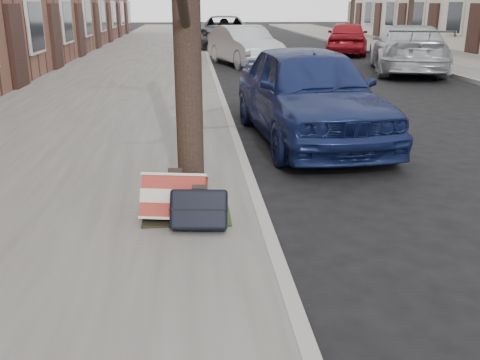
{
  "coord_description": "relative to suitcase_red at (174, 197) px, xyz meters",
  "views": [
    {
      "loc": [
        -1.91,
        -3.86,
        2.12
      ],
      "look_at": [
        -1.5,
        0.8,
        0.57
      ],
      "focal_mm": 40.0,
      "sensor_mm": 36.0,
      "label": 1
    }
  ],
  "objects": [
    {
      "name": "far_sidewalk",
      "position": [
        9.91,
        14.04,
        -0.3
      ],
      "size": [
        4.0,
        70.0,
        0.12
      ],
      "primitive_type": "cube",
      "color": "gray",
      "rests_on": "ground"
    },
    {
      "name": "car_near_mid",
      "position": [
        2.07,
        14.35,
        0.33
      ],
      "size": [
        2.5,
        4.37,
        1.36
      ],
      "primitive_type": "imported",
      "rotation": [
        0.0,
        0.0,
        0.27
      ],
      "color": "#A7ABAF",
      "rests_on": "ground"
    },
    {
      "name": "ground",
      "position": [
        2.11,
        -0.96,
        -0.36
      ],
      "size": [
        120.0,
        120.0,
        0.0
      ],
      "primitive_type": "plane",
      "color": "black",
      "rests_on": "ground"
    },
    {
      "name": "car_near_back",
      "position": [
        1.81,
        21.36,
        0.41
      ],
      "size": [
        2.79,
        5.62,
        1.53
      ],
      "primitive_type": "imported",
      "rotation": [
        0.0,
        0.0,
        -0.04
      ],
      "color": "#3A3A3F",
      "rests_on": "ground"
    },
    {
      "name": "dirt_patch",
      "position": [
        0.11,
        0.24,
        -0.23
      ],
      "size": [
        0.85,
        0.85,
        0.02
      ],
      "primitive_type": "cube",
      "color": "black",
      "rests_on": "near_sidewalk"
    },
    {
      "name": "near_sidewalk",
      "position": [
        -1.59,
        14.04,
        -0.3
      ],
      "size": [
        5.0,
        70.0,
        0.12
      ],
      "primitive_type": "cube",
      "color": "gray",
      "rests_on": "ground"
    },
    {
      "name": "car_near_front",
      "position": [
        2.05,
        3.55,
        0.4
      ],
      "size": [
        2.12,
        4.58,
        1.52
      ],
      "primitive_type": "imported",
      "rotation": [
        0.0,
        0.0,
        0.07
      ],
      "color": "#151F4F",
      "rests_on": "ground"
    },
    {
      "name": "car_far_back",
      "position": [
        6.85,
        18.17,
        0.35
      ],
      "size": [
        2.79,
        4.46,
        1.41
      ],
      "primitive_type": "imported",
      "rotation": [
        0.0,
        0.0,
        2.85
      ],
      "color": "maroon",
      "rests_on": "ground"
    },
    {
      "name": "car_far_front",
      "position": [
        6.97,
        11.81,
        0.39
      ],
      "size": [
        3.28,
        5.46,
        1.48
      ],
      "primitive_type": "imported",
      "rotation": [
        0.0,
        0.0,
        2.89
      ],
      "color": "#A3A6AB",
      "rests_on": "ground"
    },
    {
      "name": "suitcase_navy",
      "position": [
        0.23,
        -0.25,
        -0.03
      ],
      "size": [
        0.55,
        0.36,
        0.41
      ],
      "primitive_type": "cube",
      "rotation": [
        -0.42,
        0.0,
        -0.11
      ],
      "color": "black",
      "rests_on": "near_sidewalk"
    },
    {
      "name": "suitcase_red",
      "position": [
        0.0,
        0.0,
        0.0
      ],
      "size": [
        0.66,
        0.43,
        0.47
      ],
      "primitive_type": "cube",
      "rotation": [
        -0.42,
        0.0,
        -0.17
      ],
      "color": "maroon",
      "rests_on": "near_sidewalk"
    }
  ]
}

